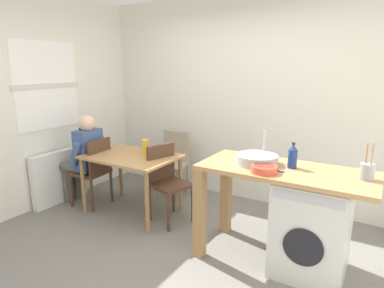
# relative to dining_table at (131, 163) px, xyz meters

# --- Properties ---
(ground_plane) EXTENTS (5.46, 5.46, 0.00)m
(ground_plane) POSITION_rel_dining_table_xyz_m (0.96, -0.54, -0.64)
(ground_plane) COLOR slate
(wall_back) EXTENTS (4.60, 0.10, 2.70)m
(wall_back) POSITION_rel_dining_table_xyz_m (0.96, 1.21, 0.71)
(wall_back) COLOR silver
(wall_back) RESTS_ON ground_plane
(wall_window_side) EXTENTS (0.12, 3.80, 2.70)m
(wall_window_side) POSITION_rel_dining_table_xyz_m (-1.19, -0.54, 0.71)
(wall_window_side) COLOR silver
(wall_window_side) RESTS_ON ground_plane
(radiator) EXTENTS (0.10, 0.80, 0.70)m
(radiator) POSITION_rel_dining_table_xyz_m (-1.06, -0.24, -0.29)
(radiator) COLOR white
(radiator) RESTS_ON ground_plane
(dining_table) EXTENTS (1.10, 0.76, 0.74)m
(dining_table) POSITION_rel_dining_table_xyz_m (0.00, 0.00, 0.00)
(dining_table) COLOR tan
(dining_table) RESTS_ON ground_plane
(chair_person_seat) EXTENTS (0.43, 0.43, 0.90)m
(chair_person_seat) POSITION_rel_dining_table_xyz_m (-0.55, -0.09, -0.14)
(chair_person_seat) COLOR #4C3323
(chair_person_seat) RESTS_ON ground_plane
(chair_opposite) EXTENTS (0.50, 0.50, 0.90)m
(chair_opposite) POSITION_rel_dining_table_xyz_m (0.48, 0.07, -0.14)
(chair_opposite) COLOR #4C3323
(chair_opposite) RESTS_ON ground_plane
(chair_spare_by_wall) EXTENTS (0.45, 0.45, 0.90)m
(chair_spare_by_wall) POSITION_rel_dining_table_xyz_m (0.09, 0.77, -0.14)
(chair_spare_by_wall) COLOR gray
(chair_spare_by_wall) RESTS_ON ground_plane
(seated_person) EXTENTS (0.51, 0.52, 1.20)m
(seated_person) POSITION_rel_dining_table_xyz_m (-0.71, -0.11, 0.03)
(seated_person) COLOR #595651
(seated_person) RESTS_ON ground_plane
(kitchen_counter) EXTENTS (1.50, 0.68, 0.92)m
(kitchen_counter) POSITION_rel_dining_table_xyz_m (1.69, -0.12, 0.12)
(kitchen_counter) COLOR tan
(kitchen_counter) RESTS_ON ground_plane
(washing_machine) EXTENTS (0.60, 0.61, 0.86)m
(washing_machine) POSITION_rel_dining_table_xyz_m (2.16, -0.12, -0.21)
(washing_machine) COLOR silver
(washing_machine) RESTS_ON ground_plane
(sink_basin) EXTENTS (0.38, 0.38, 0.09)m
(sink_basin) POSITION_rel_dining_table_xyz_m (1.64, -0.12, 0.32)
(sink_basin) COLOR #9EA0A5
(sink_basin) RESTS_ON kitchen_counter
(tap) EXTENTS (0.02, 0.02, 0.28)m
(tap) POSITION_rel_dining_table_xyz_m (1.64, 0.06, 0.42)
(tap) COLOR #B2B2B7
(tap) RESTS_ON kitchen_counter
(bottle_tall_green) EXTENTS (0.08, 0.08, 0.23)m
(bottle_tall_green) POSITION_rel_dining_table_xyz_m (1.94, -0.07, 0.38)
(bottle_tall_green) COLOR navy
(bottle_tall_green) RESTS_ON kitchen_counter
(mixing_bowl) EXTENTS (0.22, 0.22, 0.06)m
(mixing_bowl) POSITION_rel_dining_table_xyz_m (1.77, -0.32, 0.31)
(mixing_bowl) COLOR #D84C38
(mixing_bowl) RESTS_ON kitchen_counter
(utensil_crock) EXTENTS (0.11, 0.11, 0.30)m
(utensil_crock) POSITION_rel_dining_table_xyz_m (2.53, -0.07, 0.35)
(utensil_crock) COLOR gray
(utensil_crock) RESTS_ON kitchen_counter
(vase) EXTENTS (0.09, 0.09, 0.20)m
(vase) POSITION_rel_dining_table_xyz_m (0.15, 0.10, 0.19)
(vase) COLOR gold
(vase) RESTS_ON dining_table
(scissors) EXTENTS (0.15, 0.06, 0.01)m
(scissors) POSITION_rel_dining_table_xyz_m (1.85, -0.22, 0.28)
(scissors) COLOR #B2B2B7
(scissors) RESTS_ON kitchen_counter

